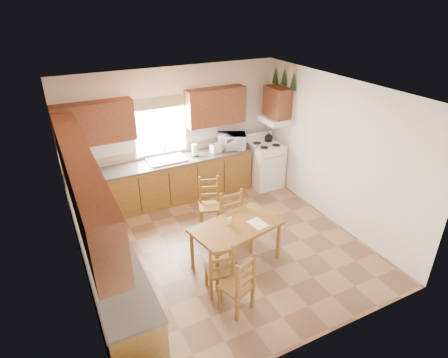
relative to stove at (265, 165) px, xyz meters
name	(u,v)px	position (x,y,z in m)	size (l,w,h in m)	color
floor	(224,247)	(-1.88, -1.67, -0.48)	(4.50, 4.50, 0.00)	#836248
ceiling	(224,92)	(-1.88, -1.67, 2.22)	(4.50, 4.50, 0.00)	#96552A
wall_left	(74,211)	(-4.13, -1.67, 0.87)	(4.50, 4.50, 0.00)	silver
wall_right	(334,152)	(0.37, -1.67, 0.87)	(4.50, 4.50, 0.00)	silver
wall_back	(175,134)	(-1.88, 0.58, 0.87)	(4.50, 4.50, 0.00)	silver
wall_front	(317,259)	(-1.88, -3.92, 0.87)	(4.50, 4.50, 0.00)	silver
lower_cab_back	(165,183)	(-2.25, 0.28, -0.04)	(3.75, 0.60, 0.88)	brown
lower_cab_left	(108,265)	(-3.83, -1.82, -0.04)	(0.60, 3.60, 0.88)	brown
counter_back	(163,162)	(-2.25, 0.28, 0.42)	(3.75, 0.63, 0.04)	#4C4743
counter_left	(104,239)	(-3.83, -1.82, 0.42)	(0.63, 3.60, 0.04)	#4C4743
backsplash	(159,152)	(-2.25, 0.57, 0.53)	(3.75, 0.01, 0.18)	#9A8768
upper_cab_back_left	(95,123)	(-3.43, 0.42, 1.37)	(1.41, 0.33, 0.75)	brown
upper_cab_back_right	(216,106)	(-1.02, 0.42, 1.37)	(1.25, 0.33, 0.75)	brown
upper_cab_left	(82,180)	(-3.96, -1.82, 1.37)	(0.33, 3.60, 0.75)	brown
upper_cab_stove	(277,102)	(0.20, -0.02, 1.42)	(0.33, 0.62, 0.62)	brown
range_hood	(274,120)	(0.15, -0.02, 1.04)	(0.44, 0.62, 0.12)	white
window_frame	(160,127)	(-2.18, 0.55, 1.07)	(1.13, 0.02, 1.18)	white
window_pane	(160,127)	(-2.18, 0.55, 1.07)	(1.05, 0.01, 1.10)	white
window_valance	(159,103)	(-2.18, 0.52, 1.57)	(1.19, 0.01, 0.24)	#3F572C
sink_basin	(167,160)	(-2.18, 0.28, 0.46)	(0.75, 0.45, 0.04)	silver
pine_decal_a	(293,81)	(0.33, -0.34, 1.90)	(0.22, 0.22, 0.36)	#173B1A
pine_decal_b	(284,76)	(0.33, -0.02, 1.94)	(0.22, 0.22, 0.36)	#173B1A
pine_decal_c	(275,75)	(0.33, 0.30, 1.90)	(0.22, 0.22, 0.36)	#173B1A
stove	(265,165)	(0.00, 0.00, 0.00)	(0.65, 0.67, 0.97)	white
coffeemaker	(82,169)	(-3.80, 0.26, 0.60)	(0.19, 0.23, 0.33)	white
paper_towel	(195,150)	(-1.59, 0.25, 0.56)	(0.11, 0.11, 0.26)	white
toaster	(216,148)	(-1.10, 0.25, 0.52)	(0.22, 0.14, 0.18)	white
microwave	(232,141)	(-0.71, 0.28, 0.60)	(0.55, 0.39, 0.33)	white
dining_table	(236,244)	(-1.90, -2.13, -0.12)	(1.36, 0.78, 0.73)	brown
chair_near_left	(236,282)	(-2.37, -2.99, -0.02)	(0.39, 0.37, 0.94)	brown
chair_near_right	(219,266)	(-2.42, -2.57, -0.04)	(0.37, 0.35, 0.89)	brown
chair_far_left	(236,224)	(-1.73, -1.82, 0.04)	(0.44, 0.42, 1.05)	brown
chair_far_right	(210,203)	(-1.81, -0.94, -0.01)	(0.40, 0.38, 0.94)	brown
table_paper	(258,224)	(-1.58, -2.24, 0.25)	(0.23, 0.30, 0.00)	white
table_card	(229,221)	(-1.99, -2.05, 0.31)	(0.09, 0.02, 0.12)	white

